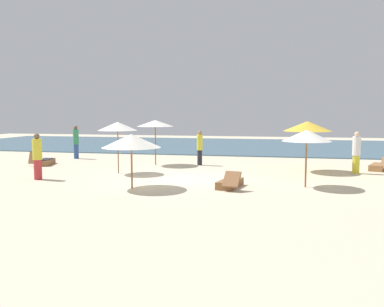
{
  "coord_description": "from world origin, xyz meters",
  "views": [
    {
      "loc": [
        3.77,
        -16.15,
        2.76
      ],
      "look_at": [
        0.36,
        -0.29,
        1.1
      ],
      "focal_mm": 38.28,
      "sensor_mm": 36.0,
      "label": 1
    }
  ],
  "objects_px": {
    "umbrella_0": "(307,136)",
    "person_3": "(37,156)",
    "person_0": "(200,147)",
    "person_1": "(76,142)",
    "umbrella_1": "(118,126)",
    "person_4": "(356,152)",
    "lounger_2": "(230,183)",
    "umbrella_6": "(131,141)",
    "umbrella_4": "(307,126)",
    "umbrella_7": "(155,123)",
    "lounger_3": "(379,167)",
    "lounger_0": "(45,162)"
  },
  "relations": [
    {
      "from": "umbrella_0",
      "to": "person_3",
      "type": "xyz_separation_m",
      "value": [
        -10.6,
        -0.5,
        -0.95
      ]
    },
    {
      "from": "umbrella_7",
      "to": "person_4",
      "type": "distance_m",
      "value": 9.79
    },
    {
      "from": "umbrella_1",
      "to": "person_0",
      "type": "height_order",
      "value": "umbrella_1"
    },
    {
      "from": "umbrella_0",
      "to": "lounger_3",
      "type": "height_order",
      "value": "umbrella_0"
    },
    {
      "from": "umbrella_1",
      "to": "person_3",
      "type": "distance_m",
      "value": 3.62
    },
    {
      "from": "lounger_3",
      "to": "person_1",
      "type": "distance_m",
      "value": 16.48
    },
    {
      "from": "umbrella_0",
      "to": "umbrella_6",
      "type": "bearing_deg",
      "value": -165.92
    },
    {
      "from": "umbrella_0",
      "to": "person_0",
      "type": "distance_m",
      "value": 7.35
    },
    {
      "from": "umbrella_6",
      "to": "person_0",
      "type": "relative_size",
      "value": 1.17
    },
    {
      "from": "umbrella_0",
      "to": "umbrella_1",
      "type": "xyz_separation_m",
      "value": [
        -8.03,
        1.78,
        0.22
      ]
    },
    {
      "from": "umbrella_0",
      "to": "umbrella_4",
      "type": "xyz_separation_m",
      "value": [
        0.28,
        4.11,
        0.2
      ]
    },
    {
      "from": "lounger_0",
      "to": "person_3",
      "type": "xyz_separation_m",
      "value": [
        2.3,
        -4.2,
        0.77
      ]
    },
    {
      "from": "umbrella_6",
      "to": "lounger_0",
      "type": "bearing_deg",
      "value": 142.14
    },
    {
      "from": "lounger_2",
      "to": "person_0",
      "type": "relative_size",
      "value": 0.99
    },
    {
      "from": "umbrella_1",
      "to": "lounger_3",
      "type": "xyz_separation_m",
      "value": [
        11.72,
        3.52,
        -1.95
      ]
    },
    {
      "from": "lounger_3",
      "to": "person_4",
      "type": "distance_m",
      "value": 2.02
    },
    {
      "from": "person_1",
      "to": "person_4",
      "type": "relative_size",
      "value": 1.04
    },
    {
      "from": "umbrella_4",
      "to": "person_4",
      "type": "bearing_deg",
      "value": -4.37
    },
    {
      "from": "umbrella_1",
      "to": "lounger_0",
      "type": "distance_m",
      "value": 5.58
    },
    {
      "from": "umbrella_0",
      "to": "person_3",
      "type": "relative_size",
      "value": 1.12
    },
    {
      "from": "umbrella_1",
      "to": "person_0",
      "type": "relative_size",
      "value": 1.28
    },
    {
      "from": "lounger_0",
      "to": "person_4",
      "type": "height_order",
      "value": "person_4"
    },
    {
      "from": "umbrella_1",
      "to": "person_4",
      "type": "xyz_separation_m",
      "value": [
        10.44,
        2.17,
        -1.16
      ]
    },
    {
      "from": "lounger_2",
      "to": "person_4",
      "type": "relative_size",
      "value": 0.95
    },
    {
      "from": "umbrella_4",
      "to": "umbrella_7",
      "type": "height_order",
      "value": "umbrella_7"
    },
    {
      "from": "umbrella_7",
      "to": "lounger_2",
      "type": "relative_size",
      "value": 1.31
    },
    {
      "from": "person_3",
      "to": "umbrella_7",
      "type": "bearing_deg",
      "value": 58.36
    },
    {
      "from": "umbrella_7",
      "to": "person_0",
      "type": "relative_size",
      "value": 1.29
    },
    {
      "from": "umbrella_6",
      "to": "person_4",
      "type": "relative_size",
      "value": 1.12
    },
    {
      "from": "lounger_3",
      "to": "umbrella_4",
      "type": "bearing_deg",
      "value": -160.77
    },
    {
      "from": "person_1",
      "to": "umbrella_0",
      "type": "bearing_deg",
      "value": -27.86
    },
    {
      "from": "umbrella_6",
      "to": "umbrella_7",
      "type": "xyz_separation_m",
      "value": [
        -1.11,
        6.46,
        0.44
      ]
    },
    {
      "from": "person_3",
      "to": "umbrella_6",
      "type": "bearing_deg",
      "value": -13.18
    },
    {
      "from": "umbrella_7",
      "to": "lounger_3",
      "type": "relative_size",
      "value": 1.3
    },
    {
      "from": "umbrella_4",
      "to": "person_1",
      "type": "xyz_separation_m",
      "value": [
        -12.98,
        2.61,
        -1.09
      ]
    },
    {
      "from": "person_0",
      "to": "person_1",
      "type": "xyz_separation_m",
      "value": [
        -7.72,
        1.41,
        0.07
      ]
    },
    {
      "from": "umbrella_4",
      "to": "person_3",
      "type": "xyz_separation_m",
      "value": [
        -10.87,
        -4.61,
        -1.15
      ]
    },
    {
      "from": "lounger_0",
      "to": "person_3",
      "type": "height_order",
      "value": "person_3"
    },
    {
      "from": "lounger_0",
      "to": "person_1",
      "type": "relative_size",
      "value": 0.9
    },
    {
      "from": "person_4",
      "to": "umbrella_1",
      "type": "bearing_deg",
      "value": -168.28
    },
    {
      "from": "lounger_2",
      "to": "person_1",
      "type": "relative_size",
      "value": 0.91
    },
    {
      "from": "umbrella_6",
      "to": "person_1",
      "type": "distance_m",
      "value": 10.57
    },
    {
      "from": "umbrella_1",
      "to": "lounger_2",
      "type": "height_order",
      "value": "umbrella_1"
    },
    {
      "from": "umbrella_6",
      "to": "lounger_2",
      "type": "relative_size",
      "value": 1.19
    },
    {
      "from": "person_3",
      "to": "lounger_2",
      "type": "bearing_deg",
      "value": -1.37
    },
    {
      "from": "umbrella_1",
      "to": "person_3",
      "type": "xyz_separation_m",
      "value": [
        -2.56,
        -2.28,
        -1.16
      ]
    },
    {
      "from": "umbrella_0",
      "to": "umbrella_7",
      "type": "xyz_separation_m",
      "value": [
        -7.26,
        4.92,
        0.27
      ]
    },
    {
      "from": "lounger_3",
      "to": "umbrella_0",
      "type": "bearing_deg",
      "value": -124.83
    },
    {
      "from": "umbrella_1",
      "to": "lounger_0",
      "type": "xyz_separation_m",
      "value": [
        -4.86,
        1.92,
        -1.94
      ]
    },
    {
      "from": "umbrella_0",
      "to": "person_1",
      "type": "distance_m",
      "value": 14.4
    }
  ]
}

